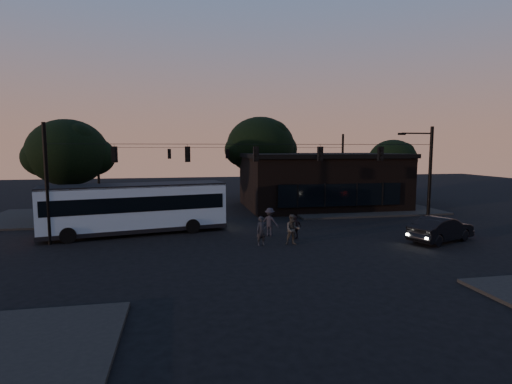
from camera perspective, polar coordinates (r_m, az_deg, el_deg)
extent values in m
plane|color=black|center=(23.54, 1.87, -8.34)|extent=(120.00, 120.00, 0.00)
cube|color=black|center=(40.46, 14.14, -2.24)|extent=(14.00, 10.00, 0.15)
cube|color=black|center=(37.75, -24.53, -3.22)|extent=(14.00, 10.00, 0.15)
cube|color=black|center=(40.86, 9.23, 1.38)|extent=(15.00, 10.00, 5.00)
cube|color=black|center=(40.72, 9.29, 5.17)|extent=(15.40, 10.40, 0.40)
cube|color=black|center=(36.20, 12.00, -0.42)|extent=(11.50, 0.18, 2.00)
cylinder|color=black|center=(45.30, 0.63, 1.30)|extent=(0.44, 0.44, 4.00)
ellipsoid|color=black|center=(45.13, 0.64, 6.62)|extent=(7.60, 7.60, 6.46)
cylinder|color=black|center=(46.57, 18.80, 0.49)|extent=(0.44, 0.44, 3.00)
ellipsoid|color=black|center=(46.38, 18.93, 4.36)|extent=(5.20, 5.20, 4.42)
cylinder|color=black|center=(36.55, -25.02, -0.81)|extent=(0.44, 0.44, 3.60)
ellipsoid|color=black|center=(36.32, -25.30, 5.12)|extent=(6.40, 6.40, 5.44)
cylinder|color=black|center=(27.46, -27.70, 0.99)|extent=(0.24, 0.24, 7.50)
cylinder|color=black|center=(31.91, 23.58, 1.83)|extent=(0.24, 0.24, 7.50)
cylinder|color=black|center=(26.69, 0.00, 6.84)|extent=(26.00, 0.03, 0.03)
cube|color=black|center=(26.50, -19.56, 5.08)|extent=(0.34, 0.30, 1.00)
cube|color=black|center=(26.21, -9.74, 5.34)|extent=(0.34, 0.30, 1.00)
cube|color=black|center=(26.70, 0.00, 5.45)|extent=(0.34, 0.30, 1.00)
cube|color=black|center=(27.90, 9.15, 5.41)|extent=(0.34, 0.30, 1.00)
cube|color=black|center=(29.75, 17.35, 5.25)|extent=(0.34, 0.30, 1.00)
cylinder|color=black|center=(43.00, -21.60, 2.93)|extent=(0.24, 0.24, 7.50)
cylinder|color=black|center=(45.97, 12.22, 3.42)|extent=(0.24, 0.24, 7.50)
cylinder|color=black|center=(42.51, -4.14, 6.36)|extent=(26.00, 0.03, 0.03)
cube|color=black|center=(42.22, -12.28, 5.35)|extent=(0.34, 0.30, 1.00)
cube|color=black|center=(42.51, -4.13, 5.48)|extent=(0.34, 0.30, 1.00)
cube|color=black|center=(43.64, 3.75, 5.50)|extent=(0.34, 0.30, 1.00)
cube|color=#A2BBCE|center=(28.95, -16.79, -1.92)|extent=(12.53, 5.09, 2.89)
cube|color=black|center=(28.91, -16.80, -1.37)|extent=(12.05, 5.03, 1.00)
cube|color=black|center=(28.78, -16.88, 0.93)|extent=(12.53, 5.09, 0.17)
cube|color=black|center=(29.20, -16.69, -4.94)|extent=(12.64, 5.16, 0.28)
cylinder|color=black|center=(27.75, -25.28, -5.63)|extent=(1.03, 0.47, 1.00)
cylinder|color=black|center=(30.48, -25.00, -4.59)|extent=(1.03, 0.47, 1.00)
cylinder|color=black|center=(28.40, -9.02, -4.84)|extent=(1.03, 0.47, 1.00)
cylinder|color=black|center=(31.07, -10.19, -3.90)|extent=(1.03, 0.47, 1.00)
imported|color=black|center=(28.09, 24.91, -4.83)|extent=(5.19, 3.47, 1.62)
imported|color=black|center=(24.54, 0.78, -5.57)|extent=(0.73, 0.55, 1.79)
imported|color=#33332F|center=(24.80, 5.25, -5.37)|extent=(0.98, 0.80, 1.88)
imported|color=black|center=(26.28, 5.69, -5.07)|extent=(0.99, 0.71, 1.56)
imported|color=black|center=(27.17, 1.99, -4.29)|extent=(1.42, 1.27, 1.91)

